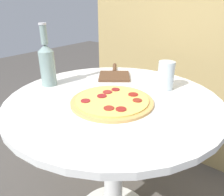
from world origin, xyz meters
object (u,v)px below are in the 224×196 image
object	(u,v)px
beer_bottle	(47,63)
pizza_paddle	(114,75)
pizza	(112,101)
drinking_glass	(166,76)

from	to	relation	value
beer_bottle	pizza_paddle	xyz separation A→B (m)	(0.16, 0.30, -0.10)
beer_bottle	pizza	bearing A→B (deg)	4.47
beer_bottle	drinking_glass	world-z (taller)	beer_bottle
pizza	pizza_paddle	size ratio (longest dim) A/B	1.13
pizza	beer_bottle	world-z (taller)	beer_bottle
drinking_glass	beer_bottle	bearing A→B (deg)	-147.15
drinking_glass	pizza	bearing A→B (deg)	-109.92
pizza_paddle	drinking_glass	bearing A→B (deg)	-128.66
beer_bottle	drinking_glass	distance (m)	0.53
beer_bottle	pizza_paddle	world-z (taller)	beer_bottle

